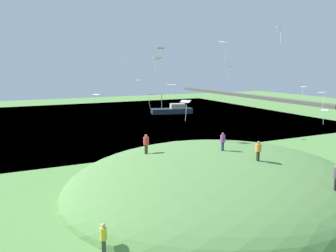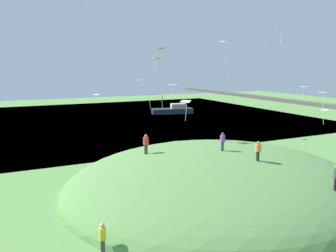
{
  "view_description": "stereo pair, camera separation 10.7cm",
  "coord_description": "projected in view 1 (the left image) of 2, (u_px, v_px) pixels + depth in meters",
  "views": [
    {
      "loc": [
        31.64,
        -16.16,
        10.31
      ],
      "look_at": [
        1.05,
        -1.56,
        4.25
      ],
      "focal_mm": 35.9,
      "sensor_mm": 36.0,
      "label": 1
    },
    {
      "loc": [
        31.68,
        -16.06,
        10.31
      ],
      "look_at": [
        1.05,
        -1.56,
        4.25
      ],
      "focal_mm": 35.9,
      "sensor_mm": 36.0,
      "label": 2
    }
  ],
  "objects": [
    {
      "name": "ground_plane",
      "position": [
        177.0,
        161.0,
        36.77
      ],
      "size": [
        160.0,
        160.0,
        0.0
      ],
      "primitive_type": "plane",
      "color": "#588A43"
    },
    {
      "name": "lake_water",
      "position": [
        101.0,
        120.0,
        66.28
      ],
      "size": [
        59.3,
        80.0,
        0.4
      ],
      "primitive_type": "cube",
      "color": "slate",
      "rests_on": "ground_plane"
    },
    {
      "name": "grass_hill",
      "position": [
        215.0,
        187.0,
        29.03
      ],
      "size": [
        23.93,
        26.19,
        6.48
      ],
      "primitive_type": "ellipsoid",
      "color": "#578545",
      "rests_on": "ground_plane"
    },
    {
      "name": "bridge_deck_far",
      "position": [
        240.0,
        95.0,
        79.99
      ],
      "size": [
        53.37,
        1.8,
        0.7
      ],
      "primitive_type": "cube",
      "color": "#53544A"
    },
    {
      "name": "boat_on_lake",
      "position": [
        173.0,
        110.0,
        73.98
      ],
      "size": [
        4.9,
        9.36,
        4.26
      ],
      "rotation": [
        0.0,
        0.0,
        1.32
      ],
      "color": "#1F2D36",
      "rests_on": "lake_water"
    },
    {
      "name": "person_watching_kites",
      "position": [
        223.0,
        139.0,
        28.35
      ],
      "size": [
        0.51,
        0.51,
        1.56
      ],
      "rotation": [
        0.0,
        0.0,
        1.86
      ],
      "color": "navy",
      "rests_on": "grass_hill"
    },
    {
      "name": "person_near_shore",
      "position": [
        258.0,
        149.0,
        25.84
      ],
      "size": [
        0.52,
        0.52,
        1.57
      ],
      "rotation": [
        0.0,
        0.0,
        2.99
      ],
      "color": "black",
      "rests_on": "grass_hill"
    },
    {
      "name": "person_walking_path",
      "position": [
        146.0,
        142.0,
        28.74
      ],
      "size": [
        0.65,
        0.65,
        1.7
      ],
      "rotation": [
        0.0,
        0.0,
        4.21
      ],
      "color": "#383729",
      "rests_on": "grass_hill"
    },
    {
      "name": "person_on_hilltop",
      "position": [
        336.0,
        174.0,
        22.5
      ],
      "size": [
        0.49,
        0.49,
        1.78
      ],
      "rotation": [
        0.0,
        0.0,
        2.67
      ],
      "color": "black",
      "rests_on": "grass_hill"
    },
    {
      "name": "person_with_child",
      "position": [
        103.0,
        235.0,
        18.44
      ],
      "size": [
        0.53,
        0.53,
        1.85
      ],
      "rotation": [
        0.0,
        0.0,
        4.16
      ],
      "color": "#363A34",
      "rests_on": "ground_plane"
    },
    {
      "name": "kite_0",
      "position": [
        186.0,
        103.0,
        34.77
      ],
      "size": [
        1.21,
        1.17,
        2.25
      ],
      "color": "silver"
    },
    {
      "name": "kite_1",
      "position": [
        151.0,
        95.0,
        46.0
      ],
      "size": [
        1.01,
        1.1,
        2.05
      ],
      "color": "silver"
    },
    {
      "name": "kite_2",
      "position": [
        229.0,
        68.0,
        47.89
      ],
      "size": [
        0.8,
        0.75,
        1.83
      ],
      "color": "silver"
    },
    {
      "name": "kite_3",
      "position": [
        325.0,
        112.0,
        31.35
      ],
      "size": [
        0.71,
        0.75,
        1.44
      ],
      "color": "white"
    },
    {
      "name": "kite_4",
      "position": [
        161.0,
        49.0,
        44.38
      ],
      "size": [
        0.9,
        1.15,
        1.99
      ],
      "color": "#F5DDD0"
    },
    {
      "name": "kite_5",
      "position": [
        304.0,
        88.0,
        35.92
      ],
      "size": [
        0.96,
        0.86,
        1.59
      ],
      "color": "white"
    },
    {
      "name": "kite_6",
      "position": [
        224.0,
        43.0,
        36.88
      ],
      "size": [
        0.92,
        1.09,
        2.3
      ],
      "color": "white"
    },
    {
      "name": "kite_7",
      "position": [
        139.0,
        81.0,
        46.69
      ],
      "size": [
        0.81,
        0.63,
        1.31
      ],
      "color": "white"
    },
    {
      "name": "kite_8",
      "position": [
        127.0,
        64.0,
        46.65
      ],
      "size": [
        0.74,
        0.65,
        1.09
      ],
      "color": "white"
    },
    {
      "name": "kite_9",
      "position": [
        279.0,
        29.0,
        35.05
      ],
      "size": [
        0.81,
        0.72,
        1.71
      ],
      "color": "white"
    },
    {
      "name": "kite_10",
      "position": [
        157.0,
        59.0,
        32.55
      ],
      "size": [
        1.05,
        1.32,
        1.37
      ],
      "color": "white"
    },
    {
      "name": "kite_11",
      "position": [
        172.0,
        85.0,
        39.43
      ],
      "size": [
        1.34,
        1.3,
        1.8
      ],
      "color": "white"
    },
    {
      "name": "kite_12",
      "position": [
        96.0,
        95.0,
        40.82
      ],
      "size": [
        0.85,
        0.9,
        1.12
      ],
      "color": "silver"
    },
    {
      "name": "kite_13",
      "position": [
        324.0,
        93.0,
        32.19
      ],
      "size": [
        0.65,
        0.82,
        1.54
      ],
      "color": "silver"
    }
  ]
}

